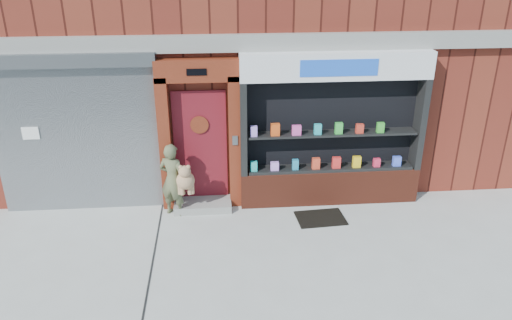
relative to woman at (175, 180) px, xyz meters
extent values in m
plane|color=#9E9E99|center=(1.24, -1.52, -0.73)|extent=(80.00, 80.00, 0.00)
cube|color=gray|center=(1.24, 0.40, 2.42)|extent=(12.00, 0.16, 0.30)
cube|color=gray|center=(-1.76, 0.42, 0.67)|extent=(3.00, 0.10, 2.80)
cube|color=slate|center=(-1.76, 0.36, 2.19)|extent=(3.10, 0.30, 0.24)
cube|color=white|center=(-2.56, 0.35, 0.87)|extent=(0.30, 0.01, 0.24)
cube|color=#601F10|center=(-0.16, 0.34, 0.57)|extent=(0.22, 0.28, 2.60)
cube|color=#601F10|center=(1.14, 0.34, 0.57)|extent=(0.22, 0.28, 2.60)
cube|color=#601F10|center=(0.49, 0.34, 1.97)|extent=(1.50, 0.28, 0.40)
cube|color=black|center=(0.49, 0.19, 1.97)|extent=(0.35, 0.01, 0.12)
cube|color=maroon|center=(0.49, 0.45, 0.47)|extent=(1.00, 0.06, 2.20)
cylinder|color=black|center=(0.49, 0.41, 0.92)|extent=(0.28, 0.02, 0.28)
cylinder|color=#601F10|center=(0.49, 0.40, 0.92)|extent=(0.34, 0.02, 0.34)
cube|color=gray|center=(0.49, 0.18, -0.65)|extent=(1.10, 0.55, 0.15)
cube|color=slate|center=(1.14, 0.19, 0.67)|extent=(0.10, 0.02, 0.18)
cube|color=maroon|center=(2.99, 0.28, -0.38)|extent=(3.50, 0.40, 0.70)
cube|color=black|center=(1.30, 0.28, 0.87)|extent=(0.12, 0.40, 1.80)
cube|color=black|center=(4.68, 0.28, 0.87)|extent=(0.12, 0.40, 1.80)
cube|color=black|center=(2.99, 0.46, 0.87)|extent=(3.30, 0.03, 1.80)
cube|color=black|center=(2.99, 0.28, 0.00)|extent=(3.20, 0.36, 0.06)
cube|color=black|center=(2.99, 0.28, 0.72)|extent=(3.20, 0.36, 0.04)
cube|color=white|center=(2.99, 0.28, 2.02)|extent=(3.50, 0.40, 0.50)
cube|color=blue|center=(2.99, 0.07, 2.02)|extent=(1.40, 0.01, 0.30)
cube|color=#22AEAC|center=(1.49, 0.20, 0.13)|extent=(0.13, 0.09, 0.19)
cube|color=#CB8BFB|center=(1.89, 0.20, 0.11)|extent=(0.15, 0.09, 0.16)
cube|color=teal|center=(2.29, 0.20, 0.13)|extent=(0.12, 0.09, 0.20)
cube|color=#DD4227|center=(2.69, 0.20, 0.14)|extent=(0.15, 0.09, 0.22)
cube|color=red|center=(3.09, 0.20, 0.14)|extent=(0.16, 0.09, 0.22)
cube|color=yellow|center=(3.49, 0.20, 0.14)|extent=(0.15, 0.09, 0.22)
cube|color=#EA294B|center=(3.89, 0.20, 0.11)|extent=(0.13, 0.09, 0.16)
cube|color=#445FE8|center=(4.29, 0.20, 0.13)|extent=(0.15, 0.09, 0.19)
cube|color=#B789F7|center=(1.49, 0.20, 0.84)|extent=(0.12, 0.09, 0.20)
cube|color=#DC4D17|center=(1.89, 0.20, 0.86)|extent=(0.16, 0.09, 0.23)
cube|color=#E44CA6|center=(2.29, 0.20, 0.83)|extent=(0.17, 0.09, 0.19)
cube|color=#23A8B3|center=(2.69, 0.20, 0.84)|extent=(0.13, 0.09, 0.20)
cube|color=green|center=(3.09, 0.20, 0.85)|extent=(0.14, 0.09, 0.21)
cube|color=red|center=(3.49, 0.20, 0.83)|extent=(0.14, 0.09, 0.18)
cube|color=green|center=(3.89, 0.20, 0.84)|extent=(0.13, 0.09, 0.19)
imported|color=#535739|center=(-0.04, 0.03, -0.01)|extent=(0.62, 0.53, 1.43)
sphere|color=#9F744F|center=(0.20, -0.11, 0.03)|extent=(0.34, 0.34, 0.34)
sphere|color=#9F744F|center=(0.20, -0.16, 0.23)|extent=(0.23, 0.23, 0.23)
sphere|color=#9F744F|center=(0.13, -0.16, 0.32)|extent=(0.08, 0.08, 0.08)
sphere|color=#9F744F|center=(0.27, -0.16, 0.32)|extent=(0.08, 0.08, 0.08)
cylinder|color=#9F744F|center=(0.09, -0.11, -0.14)|extent=(0.08, 0.08, 0.20)
cylinder|color=#9F744F|center=(0.31, -0.11, -0.14)|extent=(0.08, 0.08, 0.20)
cylinder|color=#9F744F|center=(0.13, -0.13, -0.14)|extent=(0.08, 0.08, 0.20)
cylinder|color=#9F744F|center=(0.27, -0.13, -0.14)|extent=(0.08, 0.08, 0.20)
cube|color=black|center=(2.70, -0.41, -0.72)|extent=(0.94, 0.69, 0.02)
camera|label=1|loc=(0.79, -8.42, 4.06)|focal=35.00mm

